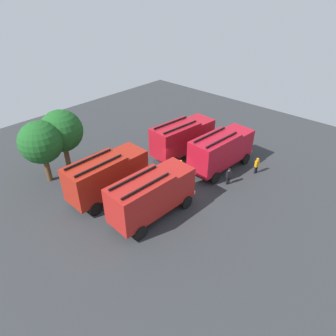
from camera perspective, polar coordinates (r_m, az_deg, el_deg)
The scene contains 12 objects.
ground_plane at distance 27.54m, azimuth 0.00°, elevation -2.46°, with size 46.41×46.41×0.00m, color #2D3033.
fire_truck_0 at distance 22.43m, azimuth -3.18°, elevation -4.98°, with size 7.31×3.03×3.88m.
fire_truck_1 at distance 28.64m, azimuth 10.18°, elevation 3.54°, with size 7.35×3.15×3.88m.
fire_truck_2 at distance 25.05m, azimuth -11.66°, elevation -1.22°, with size 7.22×2.80×3.88m.
fire_truck_3 at distance 30.57m, azimuth 2.83°, elevation 6.00°, with size 7.39×3.29×3.88m.
firefighter_0 at distance 28.48m, azimuth -9.25°, elevation 0.66°, with size 0.33×0.46×1.70m.
firefighter_1 at distance 27.84m, azimuth 2.40°, elevation 0.14°, with size 0.47×0.46×1.60m.
firefighter_2 at distance 29.39m, azimuth 16.69°, elevation 0.55°, with size 0.45×0.30×1.60m.
firefighter_3 at distance 27.16m, azimuth 11.59°, elevation -1.48°, with size 0.48×0.42×1.62m.
tree_0 at distance 27.86m, azimuth -23.25°, elevation 4.54°, with size 3.77×3.77×5.84m.
tree_1 at distance 29.06m, azimuth -19.77°, elevation 6.71°, with size 3.88×3.88×6.02m.
traffic_cone_0 at distance 27.96m, azimuth -13.58°, elevation -1.99°, with size 0.51×0.51×0.73m, color #F2600C.
Camera 1 is at (-16.65, -15.22, 15.80)m, focal length 31.71 mm.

